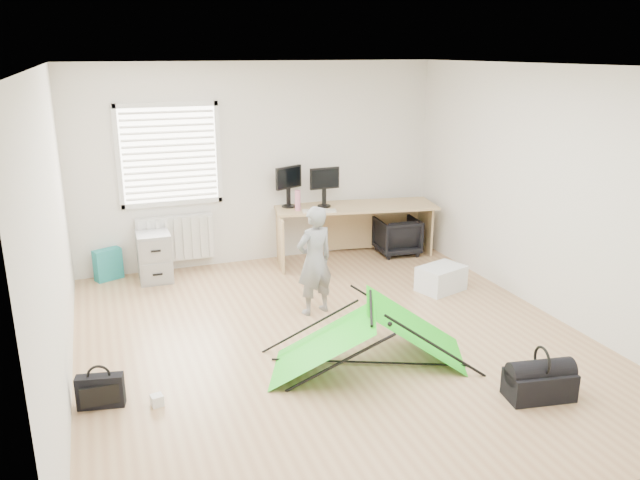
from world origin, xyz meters
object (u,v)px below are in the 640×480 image
object	(u,v)px
kite	(370,336)
person	(315,261)
monitor_left	(288,192)
filing_cabinet	(154,256)
thermos	(298,200)
desk	(355,232)
storage_crate	(441,278)
duffel_bag	(539,385)
monitor_right	(324,192)
laptop_bag	(101,391)
office_chair	(397,236)

from	to	relation	value
kite	person	bearing A→B (deg)	117.43
kite	monitor_left	bearing A→B (deg)	110.10
filing_cabinet	person	distance (m)	2.34
thermos	person	size ratio (longest dim) A/B	0.22
person	kite	size ratio (longest dim) A/B	0.66
desk	thermos	bearing A→B (deg)	-172.16
monitor_left	thermos	bearing A→B (deg)	-98.78
person	storage_crate	distance (m)	1.75
monitor_left	duffel_bag	size ratio (longest dim) A/B	0.77
monitor_right	person	bearing A→B (deg)	-116.44
thermos	person	world-z (taller)	person
thermos	monitor_left	bearing A→B (deg)	105.89
monitor_left	thermos	xyz separation A→B (m)	(0.06, -0.22, -0.07)
desk	laptop_bag	distance (m)	4.52
monitor_left	storage_crate	bearing A→B (deg)	-76.55
duffel_bag	thermos	bearing A→B (deg)	110.98
kite	laptop_bag	distance (m)	2.40
filing_cabinet	monitor_left	distance (m)	1.98
person	storage_crate	xyz separation A→B (m)	(1.68, 0.10, -0.46)
laptop_bag	office_chair	bearing A→B (deg)	45.17
monitor_left	thermos	size ratio (longest dim) A/B	1.58
duffel_bag	office_chair	bearing A→B (deg)	89.95
monitor_right	office_chair	world-z (taller)	monitor_right
monitor_right	kite	world-z (taller)	monitor_right
office_chair	person	distance (m)	2.45
monitor_right	laptop_bag	distance (m)	4.32
desk	laptop_bag	world-z (taller)	desk
filing_cabinet	office_chair	world-z (taller)	filing_cabinet
filing_cabinet	duffel_bag	bearing A→B (deg)	-55.25
filing_cabinet	storage_crate	size ratio (longest dim) A/B	1.15
storage_crate	filing_cabinet	bearing A→B (deg)	153.61
monitor_left	kite	size ratio (longest dim) A/B	0.23
office_chair	kite	world-z (taller)	kite
laptop_bag	filing_cabinet	bearing A→B (deg)	86.80
kite	office_chair	bearing A→B (deg)	82.77
thermos	person	xyz separation A→B (m)	(-0.35, -1.66, -0.28)
thermos	office_chair	bearing A→B (deg)	-2.82
monitor_right	thermos	bearing A→B (deg)	-173.90
desk	person	bearing A→B (deg)	-116.32
kite	thermos	bearing A→B (deg)	108.64
filing_cabinet	thermos	xyz separation A→B (m)	(1.92, -0.06, 0.58)
desk	monitor_left	distance (m)	1.10
office_chair	duffel_bag	world-z (taller)	office_chair
duffel_bag	laptop_bag	bearing A→B (deg)	171.30
filing_cabinet	duffel_bag	distance (m)	4.91
office_chair	duffel_bag	distance (m)	3.99
person	duffel_bag	world-z (taller)	person
desk	kite	size ratio (longest dim) A/B	1.20
thermos	kite	xyz separation A→B (m)	(-0.27, -2.97, -0.61)
laptop_bag	duffel_bag	world-z (taller)	laptop_bag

